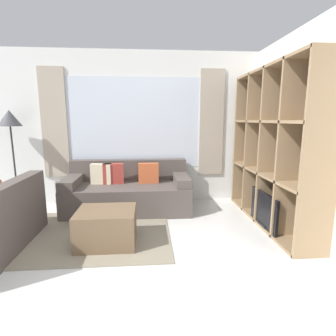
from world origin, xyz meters
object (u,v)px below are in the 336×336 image
shelving_unit (275,150)px  ottoman (107,227)px  couch_main (128,192)px  floor_lamp (10,124)px

shelving_unit → ottoman: bearing=-167.2°
couch_main → ottoman: couch_main is taller
ottoman → floor_lamp: size_ratio=0.42×
shelving_unit → couch_main: shelving_unit is taller
shelving_unit → couch_main: (-2.17, 0.73, -0.78)m
couch_main → ottoman: 1.27m
floor_lamp → shelving_unit: bearing=-12.8°
shelving_unit → couch_main: size_ratio=1.10×
couch_main → floor_lamp: 2.22m
shelving_unit → floor_lamp: bearing=167.2°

